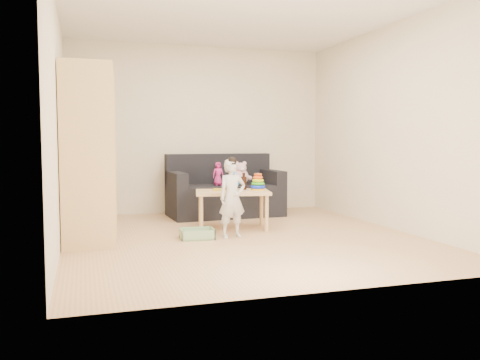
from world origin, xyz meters
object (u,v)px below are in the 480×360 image
object	(u,v)px
wardrobe	(87,155)
sofa	(225,200)
toddler	(232,199)
play_table	(233,210)

from	to	relation	value
wardrobe	sofa	size ratio (longest dim) A/B	1.17
sofa	toddler	size ratio (longest dim) A/B	1.86
play_table	toddler	bearing A→B (deg)	-106.67
sofa	wardrobe	bearing A→B (deg)	-147.22
play_table	toddler	world-z (taller)	toddler
wardrobe	play_table	bearing A→B (deg)	9.96
wardrobe	play_table	world-z (taller)	wardrobe
play_table	toddler	distance (m)	0.61
wardrobe	toddler	distance (m)	1.71
sofa	play_table	size ratio (longest dim) A/B	1.79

